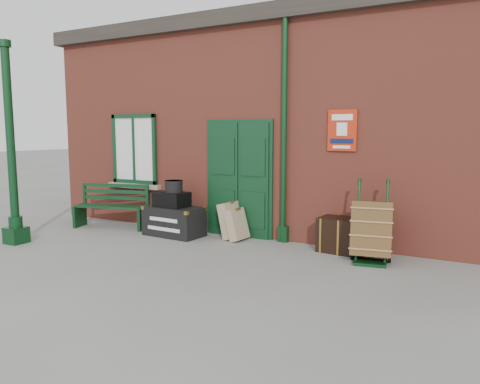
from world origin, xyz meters
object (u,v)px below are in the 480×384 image
Objects in this scene: bench at (112,205)px; porter_trolley at (371,231)px; dark_trunk at (344,235)px; houdini_trunk at (174,221)px.

porter_trolley is (5.46, -0.04, 0.01)m from bench.
porter_trolley reaches higher than bench.
porter_trolley is 0.68m from dark_trunk.
porter_trolley reaches higher than houdini_trunk.
houdini_trunk is 0.91× the size of porter_trolley.
houdini_trunk is 1.41× the size of dark_trunk.
porter_trolley is (3.83, -0.03, 0.20)m from houdini_trunk.
bench is 1.98× the size of dark_trunk.
porter_trolley is at bearing 3.47° from houdini_trunk.
bench reaches higher than dark_trunk.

